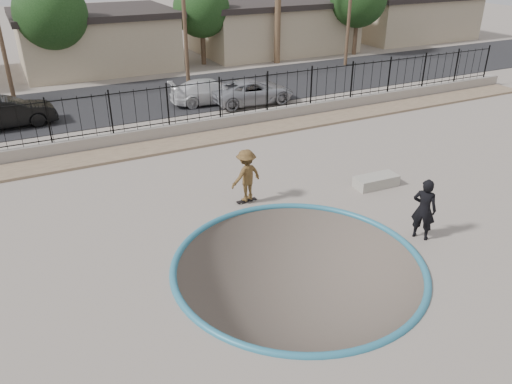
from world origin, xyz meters
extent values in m
cube|color=gray|center=(0.00, 12.00, -1.10)|extent=(120.00, 120.00, 2.20)
torus|color=teal|center=(0.00, -1.00, 0.00)|extent=(7.04, 7.04, 0.20)
cube|color=#9A8265|center=(0.00, 9.20, 0.06)|extent=(42.00, 1.60, 0.11)
cube|color=gray|center=(0.00, 10.30, 0.30)|extent=(42.00, 0.45, 0.60)
cube|color=black|center=(0.00, 10.30, 0.72)|extent=(40.00, 0.04, 0.03)
cube|color=black|center=(0.00, 10.30, 2.30)|extent=(40.00, 0.04, 0.04)
cube|color=black|center=(0.00, 17.00, 0.02)|extent=(90.00, 8.00, 0.04)
cube|color=tan|center=(0.00, 26.50, 1.75)|extent=(10.00, 8.00, 3.50)
cube|color=#2A2422|center=(0.00, 26.50, 3.70)|extent=(10.60, 8.60, 0.40)
cube|color=tan|center=(14.00, 26.50, 1.75)|extent=(12.00, 8.00, 3.50)
cube|color=#2A2422|center=(14.00, 26.50, 3.70)|extent=(12.60, 8.60, 0.40)
cube|color=tan|center=(28.00, 26.50, 1.75)|extent=(11.00, 8.00, 3.50)
cylinder|color=#473323|center=(4.00, 19.00, 4.75)|extent=(0.24, 0.24, 9.50)
cylinder|color=#473323|center=(-3.00, 23.00, 1.50)|extent=(0.34, 0.34, 3.00)
sphere|color=#143311|center=(-3.00, 23.00, 4.20)|extent=(4.32, 4.32, 4.32)
cylinder|color=#473323|center=(7.00, 24.00, 1.38)|extent=(0.34, 0.34, 2.75)
sphere|color=#143311|center=(7.00, 24.00, 3.85)|extent=(3.96, 3.96, 3.96)
cylinder|color=#473323|center=(19.00, 22.00, 1.50)|extent=(0.34, 0.34, 3.00)
imported|color=brown|center=(0.34, 3.00, 0.90)|extent=(1.30, 0.94, 1.80)
cube|color=black|center=(0.34, 3.00, 0.05)|extent=(0.73, 0.20, 0.02)
cylinder|color=silver|center=(0.10, 2.93, 0.02)|extent=(0.05, 0.03, 0.05)
cylinder|color=silver|center=(0.10, 3.06, 0.02)|extent=(0.05, 0.03, 0.05)
cylinder|color=silver|center=(0.59, 2.94, 0.02)|extent=(0.05, 0.03, 0.05)
cylinder|color=silver|center=(0.59, 3.07, 0.02)|extent=(0.05, 0.03, 0.05)
imported|color=black|center=(4.00, -1.41, 0.96)|extent=(0.76, 0.84, 1.92)
cube|color=#9C978A|center=(5.08, 2.00, 0.20)|extent=(1.63, 0.77, 0.40)
imported|color=black|center=(-6.50, 15.00, 0.76)|extent=(4.49, 1.79, 1.45)
imported|color=silver|center=(3.70, 14.47, 0.68)|extent=(4.58, 2.20, 1.29)
imported|color=#A1A2AA|center=(5.72, 13.40, 0.67)|extent=(4.64, 2.24, 1.27)
camera|label=1|loc=(-6.16, -10.64, 7.92)|focal=35.00mm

